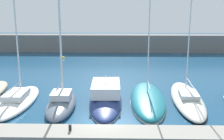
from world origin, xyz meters
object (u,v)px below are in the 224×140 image
Objects in this scene: sailboat_white_second at (17,100)px; sailboat_ivory_sixth at (187,98)px; sailboat_slate_third at (61,103)px; mooring_buoy_yellow at (63,58)px; sailboat_teal_fifth at (147,99)px; dock_bollard at (70,128)px; motorboat_navy_fourth at (106,98)px.

sailboat_white_second is 0.89× the size of sailboat_ivory_sixth.
mooring_buoy_yellow is at bearing 8.88° from sailboat_slate_third.
mooring_buoy_yellow is (-11.30, 19.67, -0.30)m from sailboat_teal_fifth.
sailboat_slate_third is at bearing 107.05° from dock_bollard.
sailboat_ivory_sixth reaches higher than dock_bollard.
sailboat_slate_third is 11.20m from sailboat_ivory_sixth.
motorboat_navy_fourth is 15.94× the size of mooring_buoy_yellow.
motorboat_navy_fourth is 6.84m from dock_bollard.
sailboat_ivory_sixth is (7.34, 0.64, -0.19)m from motorboat_navy_fourth.
sailboat_teal_fifth is 8.98m from dock_bollard.
motorboat_navy_fourth is at bearing -69.25° from mooring_buoy_yellow.
sailboat_teal_fifth is 36.23× the size of dock_bollard.
mooring_buoy_yellow is (-7.57, 19.99, -0.47)m from motorboat_navy_fourth.
sailboat_white_second is 15.20m from sailboat_ivory_sixth.
sailboat_ivory_sixth is (3.61, 0.31, -0.03)m from sailboat_teal_fifth.
dock_bollard is (-5.82, -6.83, 0.37)m from sailboat_teal_fifth.
sailboat_slate_third is (4.15, -1.11, 0.11)m from sailboat_white_second.
sailboat_ivory_sixth reaches higher than mooring_buoy_yellow.
sailboat_ivory_sixth is at bearing -83.01° from sailboat_teal_fifth.
motorboat_navy_fourth is 7.37m from sailboat_ivory_sixth.
sailboat_slate_third reaches higher than dock_bollard.
sailboat_white_second is at bearing -90.75° from mooring_buoy_yellow.
sailboat_white_second is 1.59× the size of sailboat_slate_third.
mooring_buoy_yellow is at bearing 31.89° from sailboat_teal_fifth.
sailboat_ivory_sixth reaches higher than sailboat_white_second.
dock_bollard is at bearing 160.85° from motorboat_navy_fourth.
sailboat_teal_fifth is (3.72, 0.32, -0.17)m from motorboat_navy_fourth.
motorboat_navy_fourth is (7.84, 0.22, 0.13)m from sailboat_white_second.
motorboat_navy_fourth is at bearing 96.96° from sailboat_teal_fifth.
sailboat_teal_fifth is at bearing -60.13° from mooring_buoy_yellow.
motorboat_navy_fourth is at bearing -87.76° from sailboat_white_second.
sailboat_slate_third is at bearing -104.30° from sailboat_white_second.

